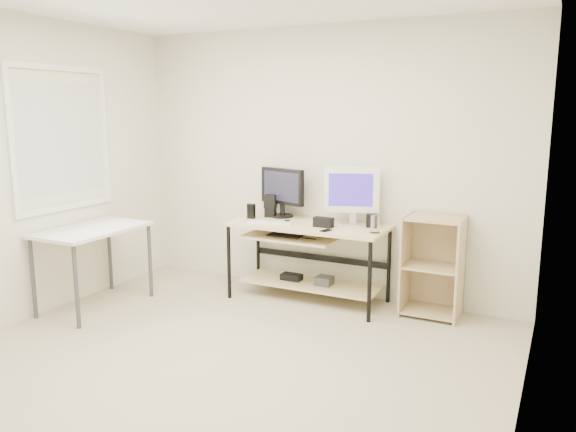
# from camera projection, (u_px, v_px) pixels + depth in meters

# --- Properties ---
(room) EXTENTS (4.01, 4.01, 2.62)m
(room) POSITION_uv_depth(u_px,v_px,m) (192.00, 183.00, 3.82)
(room) COLOR #BAAD8F
(room) RESTS_ON ground
(desk) EXTENTS (1.50, 0.65, 0.75)m
(desk) POSITION_uv_depth(u_px,v_px,m) (306.00, 245.00, 5.34)
(desk) COLOR beige
(desk) RESTS_ON ground
(side_table) EXTENTS (0.60, 1.00, 0.75)m
(side_table) POSITION_uv_depth(u_px,v_px,m) (93.00, 237.00, 5.11)
(side_table) COLOR white
(side_table) RESTS_ON ground
(shelf_unit) EXTENTS (0.50, 0.40, 0.90)m
(shelf_unit) POSITION_uv_depth(u_px,v_px,m) (433.00, 265.00, 4.98)
(shelf_unit) COLOR tan
(shelf_unit) RESTS_ON ground
(black_monitor) EXTENTS (0.53, 0.22, 0.49)m
(black_monitor) POSITION_uv_depth(u_px,v_px,m) (282.00, 189.00, 5.58)
(black_monitor) COLOR black
(black_monitor) RESTS_ON desk
(white_imac) EXTENTS (0.50, 0.22, 0.55)m
(white_imac) POSITION_uv_depth(u_px,v_px,m) (352.00, 191.00, 5.19)
(white_imac) COLOR silver
(white_imac) RESTS_ON desk
(keyboard) EXTENTS (0.44, 0.20, 0.01)m
(keyboard) POSITION_uv_depth(u_px,v_px,m) (270.00, 222.00, 5.32)
(keyboard) COLOR white
(keyboard) RESTS_ON desk
(mouse) EXTENTS (0.10, 0.14, 0.04)m
(mouse) POSITION_uv_depth(u_px,v_px,m) (319.00, 223.00, 5.21)
(mouse) COLOR #B2B2B7
(mouse) RESTS_ON desk
(center_speaker) EXTENTS (0.19, 0.09, 0.09)m
(center_speaker) POSITION_uv_depth(u_px,v_px,m) (323.00, 222.00, 5.13)
(center_speaker) COLOR black
(center_speaker) RESTS_ON desk
(speaker_left) EXTENTS (0.13, 0.13, 0.22)m
(speaker_left) POSITION_uv_depth(u_px,v_px,m) (270.00, 205.00, 5.62)
(speaker_left) COLOR black
(speaker_left) RESTS_ON desk
(speaker_right) EXTENTS (0.12, 0.12, 0.12)m
(speaker_right) POSITION_uv_depth(u_px,v_px,m) (372.00, 221.00, 5.14)
(speaker_right) COLOR black
(speaker_right) RESTS_ON desk
(audio_controller) EXTENTS (0.07, 0.05, 0.15)m
(audio_controller) POSITION_uv_depth(u_px,v_px,m) (251.00, 211.00, 5.54)
(audio_controller) COLOR black
(audio_controller) RESTS_ON desk
(volume_puck) EXTENTS (0.07, 0.07, 0.02)m
(volume_puck) POSITION_uv_depth(u_px,v_px,m) (287.00, 221.00, 5.35)
(volume_puck) COLOR black
(volume_puck) RESTS_ON desk
(smartphone) EXTENTS (0.09, 0.12, 0.01)m
(smartphone) POSITION_uv_depth(u_px,v_px,m) (326.00, 231.00, 4.97)
(smartphone) COLOR black
(smartphone) RESTS_ON desk
(coaster) EXTENTS (0.12, 0.12, 0.01)m
(coaster) POSITION_uv_depth(u_px,v_px,m) (375.00, 233.00, 4.88)
(coaster) COLOR olive
(coaster) RESTS_ON desk
(drinking_glass) EXTENTS (0.10, 0.10, 0.15)m
(drinking_glass) POSITION_uv_depth(u_px,v_px,m) (375.00, 224.00, 4.87)
(drinking_glass) COLOR white
(drinking_glass) RESTS_ON coaster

